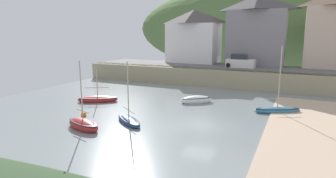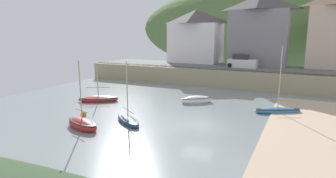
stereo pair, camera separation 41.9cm
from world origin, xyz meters
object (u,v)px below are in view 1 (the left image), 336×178
waterfront_building_left (194,36)px  sailboat_nearest_shore (196,100)px  rowboat_small_beached (277,110)px  sailboat_tall_mast (129,120)px  church_with_spire (326,4)px  waterfront_building_right (331,30)px  sailboat_white_hull (83,125)px  parked_car_near_slipway (240,62)px  sailboat_far_left (98,99)px  mooring_buoy (84,115)px  waterfront_building_centre (257,30)px

waterfront_building_left → sailboat_nearest_shore: size_ratio=2.56×
rowboat_small_beached → sailboat_tall_mast: (-10.94, -8.54, -0.03)m
church_with_spire → waterfront_building_right: bearing=-80.0°
church_with_spire → sailboat_white_hull: 40.06m
waterfront_building_right → waterfront_building_left: bearing=180.0°
parked_car_near_slipway → church_with_spire: bearing=41.2°
waterfront_building_left → sailboat_white_hull: 30.74m
sailboat_nearest_shore → sailboat_tall_mast: (-2.79, -8.93, -0.07)m
sailboat_nearest_shore → church_with_spire: bearing=22.1°
waterfront_building_left → sailboat_tall_mast: 28.41m
waterfront_building_left → parked_car_near_slipway: size_ratio=2.11×
rowboat_small_beached → sailboat_white_hull: bearing=-166.7°
sailboat_nearest_shore → sailboat_tall_mast: size_ratio=0.65×
sailboat_far_left → rowboat_small_beached: (18.05, 3.67, -0.01)m
parked_car_near_slipway → mooring_buoy: parked_car_near_slipway is taller
waterfront_building_right → rowboat_small_beached: (-5.24, -18.76, -7.54)m
sailboat_white_hull → sailboat_tall_mast: (2.47, 2.68, -0.09)m
waterfront_building_right → sailboat_nearest_shore: 23.94m
waterfront_building_right → rowboat_small_beached: size_ratio=1.66×
waterfront_building_left → parked_car_near_slipway: 10.59m
sailboat_white_hull → sailboat_far_left: sailboat_white_hull is taller
sailboat_nearest_shore → mooring_buoy: size_ratio=6.98×
sailboat_white_hull → church_with_spire: bearing=79.5°
waterfront_building_right → sailboat_far_left: size_ratio=2.41×
sailboat_far_left → parked_car_near_slipway: size_ratio=1.05×
sailboat_nearest_shore → sailboat_tall_mast: 9.36m
church_with_spire → sailboat_white_hull: size_ratio=3.21×
sailboat_nearest_shore → waterfront_building_centre: bearing=41.5°
waterfront_building_left → church_with_spire: 20.63m
sailboat_nearest_shore → sailboat_far_left: sailboat_far_left is taller
sailboat_white_hull → mooring_buoy: bearing=148.3°
sailboat_tall_mast → sailboat_far_left: bearing=-178.9°
waterfront_building_left → mooring_buoy: size_ratio=17.89×
waterfront_building_centre → mooring_buoy: waterfront_building_centre is taller
sailboat_white_hull → sailboat_tall_mast: 3.65m
church_with_spire → waterfront_building_centre: bearing=-156.9°
parked_car_near_slipway → waterfront_building_right: bearing=24.4°
waterfront_building_right → parked_car_near_slipway: 13.20m
sailboat_nearest_shore → mooring_buoy: (-7.52, -9.01, -0.15)m
waterfront_building_left → sailboat_nearest_shore: (6.98, -18.37, -6.58)m
waterfront_building_right → sailboat_far_left: (-23.29, -22.42, -7.53)m
waterfront_building_right → church_with_spire: church_with_spire is taller
waterfront_building_left → waterfront_building_centre: bearing=-0.0°
waterfront_building_right → mooring_buoy: 35.29m
parked_car_near_slipway → mooring_buoy: size_ratio=8.49×
sailboat_white_hull → mooring_buoy: sailboat_white_hull is taller
sailboat_white_hull → sailboat_nearest_shore: bearing=83.0°
waterfront_building_centre → sailboat_nearest_shore: size_ratio=3.10×
waterfront_building_right → church_with_spire: size_ratio=0.59×
church_with_spire → sailboat_far_left: size_ratio=4.05×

